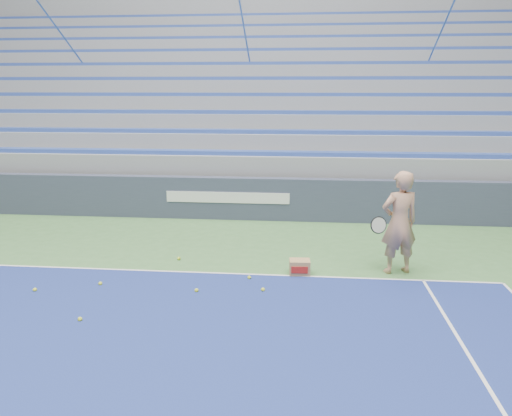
% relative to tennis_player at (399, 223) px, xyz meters
% --- Properties ---
extents(sponsor_barrier, '(30.00, 0.32, 1.10)m').
position_rel_tennis_player_xyz_m(sponsor_barrier, '(-3.70, 3.60, -0.41)').
color(sponsor_barrier, '#353C51').
rests_on(sponsor_barrier, ground).
extents(bleachers, '(31.00, 9.15, 7.30)m').
position_rel_tennis_player_xyz_m(bleachers, '(-3.70, 9.32, 1.40)').
color(bleachers, gray).
rests_on(bleachers, ground).
extents(tennis_player, '(1.01, 0.94, 1.92)m').
position_rel_tennis_player_xyz_m(tennis_player, '(0.00, 0.00, 0.00)').
color(tennis_player, tan).
rests_on(tennis_player, ground).
extents(ball_box, '(0.39, 0.32, 0.28)m').
position_rel_tennis_player_xyz_m(ball_box, '(-1.79, -0.29, -0.82)').
color(ball_box, '#A77F50').
rests_on(ball_box, ground).
extents(tennis_ball_0, '(0.07, 0.07, 0.07)m').
position_rel_tennis_player_xyz_m(tennis_ball_0, '(-4.20, 0.28, -0.93)').
color(tennis_ball_0, yellow).
rests_on(tennis_ball_0, ground).
extents(tennis_ball_1, '(0.07, 0.07, 0.07)m').
position_rel_tennis_player_xyz_m(tennis_ball_1, '(-6.23, -1.52, -0.93)').
color(tennis_ball_1, yellow).
rests_on(tennis_ball_1, ground).
extents(tennis_ball_2, '(0.07, 0.07, 0.07)m').
position_rel_tennis_player_xyz_m(tennis_ball_2, '(-5.24, -1.15, -0.93)').
color(tennis_ball_2, yellow).
rests_on(tennis_ball_2, ground).
extents(tennis_ball_3, '(0.07, 0.07, 0.07)m').
position_rel_tennis_player_xyz_m(tennis_ball_3, '(-4.99, -2.51, -0.93)').
color(tennis_ball_3, yellow).
rests_on(tennis_ball_3, ground).
extents(tennis_ball_4, '(0.07, 0.07, 0.07)m').
position_rel_tennis_player_xyz_m(tennis_ball_4, '(-2.69, -0.61, -0.93)').
color(tennis_ball_4, yellow).
rests_on(tennis_ball_4, ground).
extents(tennis_ball_5, '(0.07, 0.07, 0.07)m').
position_rel_tennis_player_xyz_m(tennis_ball_5, '(-3.51, -1.28, -0.93)').
color(tennis_ball_5, yellow).
rests_on(tennis_ball_5, ground).
extents(tennis_ball_6, '(0.07, 0.07, 0.07)m').
position_rel_tennis_player_xyz_m(tennis_ball_6, '(-2.39, -1.14, -0.93)').
color(tennis_ball_6, yellow).
rests_on(tennis_ball_6, ground).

